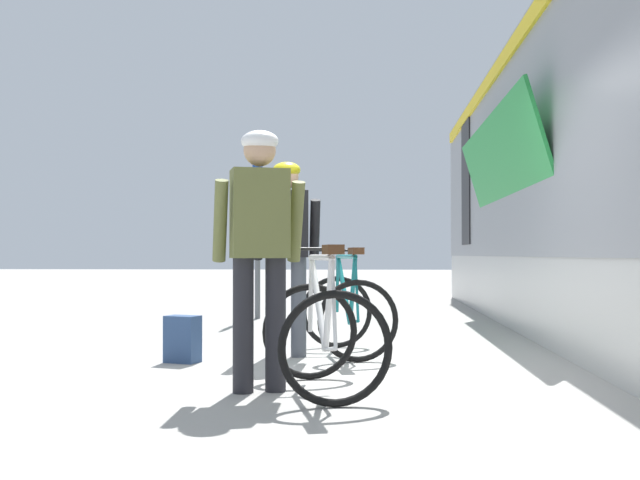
# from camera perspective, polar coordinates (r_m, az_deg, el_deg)

# --- Properties ---
(ground_plane) EXTENTS (80.00, 80.00, 0.00)m
(ground_plane) POSITION_cam_1_polar(r_m,az_deg,el_deg) (6.14, 3.83, -9.76)
(ground_plane) COLOR #A09E99
(cyclist_near_in_dark) EXTENTS (0.64, 0.37, 1.76)m
(cyclist_near_in_dark) POSITION_cam_1_polar(r_m,az_deg,el_deg) (6.83, -2.55, -0.01)
(cyclist_near_in_dark) COLOR #4C515B
(cyclist_near_in_dark) RESTS_ON ground
(cyclist_far_in_olive) EXTENTS (0.66, 0.43, 1.76)m
(cyclist_far_in_olive) POSITION_cam_1_polar(r_m,az_deg,el_deg) (5.11, -4.59, 0.36)
(cyclist_far_in_olive) COLOR #232328
(cyclist_far_in_olive) RESTS_ON ground
(bicycle_near_teal) EXTENTS (0.93, 1.20, 0.99)m
(bicycle_near_teal) POSITION_cam_1_polar(r_m,az_deg,el_deg) (7.00, 2.05, -5.38)
(bicycle_near_teal) COLOR black
(bicycle_near_teal) RESTS_ON ground
(bicycle_far_white) EXTENTS (0.94, 1.21, 0.99)m
(bicycle_far_white) POSITION_cam_1_polar(r_m,az_deg,el_deg) (5.10, 0.14, -6.98)
(bicycle_far_white) COLOR black
(bicycle_far_white) RESTS_ON ground
(backpack_on_platform) EXTENTS (0.32, 0.26, 0.40)m
(backpack_on_platform) POSITION_cam_1_polar(r_m,az_deg,el_deg) (6.62, -10.33, -7.36)
(backpack_on_platform) COLOR navy
(backpack_on_platform) RESTS_ON ground
(platform_sign_post) EXTENTS (0.08, 0.70, 2.40)m
(platform_sign_post) POSITION_cam_1_polar(r_m,az_deg,el_deg) (10.96, -4.73, 2.56)
(platform_sign_post) COLOR #595B60
(platform_sign_post) RESTS_ON ground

